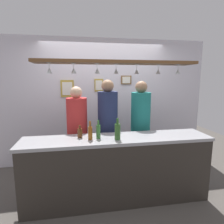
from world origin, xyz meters
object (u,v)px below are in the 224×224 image
at_px(person_middle_navy_shirt, 108,121).
at_px(picture_frame_crest, 99,85).
at_px(bottle_beer_brown_stubby, 80,133).
at_px(bottle_beer_green_import, 98,131).
at_px(picture_frame_upper_small, 126,80).
at_px(picture_frame_caricature, 67,89).
at_px(bottle_champagne_green, 118,131).
at_px(person_left_red_shirt, 77,126).
at_px(bottle_beer_amber_tall, 90,133).
at_px(person_right_teal_shirt, 140,121).

height_order(person_middle_navy_shirt, picture_frame_crest, picture_frame_crest).
distance_m(bottle_beer_brown_stubby, bottle_beer_green_import, 0.27).
bearing_deg(bottle_beer_green_import, picture_frame_upper_small, 62.08).
distance_m(person_middle_navy_shirt, picture_frame_caricature, 1.19).
height_order(bottle_champagne_green, bottle_beer_green_import, bottle_champagne_green).
distance_m(bottle_champagne_green, picture_frame_caricature, 1.75).
bearing_deg(picture_frame_upper_small, person_left_red_shirt, -142.18).
bearing_deg(person_middle_navy_shirt, bottle_beer_amber_tall, -118.23).
bearing_deg(person_left_red_shirt, bottle_beer_green_import, -63.63).
distance_m(bottle_beer_brown_stubby, picture_frame_upper_small, 1.81).
bearing_deg(person_right_teal_shirt, person_middle_navy_shirt, 180.00).
height_order(person_right_teal_shirt, bottle_beer_amber_tall, person_right_teal_shirt).
relative_size(bottle_champagne_green, bottle_beer_amber_tall, 1.15).
bearing_deg(bottle_beer_green_import, person_right_teal_shirt, 36.38).
relative_size(person_middle_navy_shirt, bottle_beer_green_import, 6.82).
distance_m(picture_frame_crest, picture_frame_upper_small, 0.59).
relative_size(bottle_beer_green_import, picture_frame_caricature, 0.76).
height_order(person_left_red_shirt, bottle_beer_amber_tall, person_left_red_shirt).
height_order(person_middle_navy_shirt, bottle_beer_amber_tall, person_middle_navy_shirt).
xyz_separation_m(bottle_champagne_green, bottle_beer_amber_tall, (-0.37, 0.07, -0.02)).
relative_size(picture_frame_crest, picture_frame_upper_small, 1.18).
xyz_separation_m(person_right_teal_shirt, picture_frame_caricature, (-1.28, 0.81, 0.53)).
bearing_deg(picture_frame_upper_small, bottle_beer_brown_stubby, -127.12).
bearing_deg(bottle_champagne_green, picture_frame_upper_small, 71.93).
relative_size(bottle_beer_amber_tall, bottle_beer_green_import, 1.00).
xyz_separation_m(person_right_teal_shirt, bottle_beer_green_import, (-0.81, -0.60, 0.01)).
height_order(bottle_beer_green_import, picture_frame_caricature, picture_frame_caricature).
distance_m(person_right_teal_shirt, picture_frame_crest, 1.19).
xyz_separation_m(person_middle_navy_shirt, person_right_teal_shirt, (0.59, 0.00, -0.02)).
relative_size(person_left_red_shirt, bottle_beer_green_import, 6.40).
height_order(person_middle_navy_shirt, picture_frame_upper_small, picture_frame_upper_small).
bearing_deg(picture_frame_caricature, bottle_beer_green_import, -71.26).
relative_size(person_right_teal_shirt, bottle_beer_amber_tall, 6.73).
bearing_deg(bottle_beer_green_import, person_middle_navy_shirt, 69.45).
xyz_separation_m(person_left_red_shirt, bottle_beer_amber_tall, (0.18, -0.63, 0.06)).
relative_size(person_left_red_shirt, picture_frame_crest, 6.40).
bearing_deg(bottle_beer_amber_tall, person_middle_navy_shirt, 61.77).
bearing_deg(picture_frame_upper_small, bottle_beer_amber_tall, -120.84).
distance_m(person_left_red_shirt, person_right_teal_shirt, 1.11).
relative_size(person_left_red_shirt, bottle_champagne_green, 5.55).
xyz_separation_m(bottle_beer_green_import, picture_frame_crest, (0.16, 1.40, 0.59)).
xyz_separation_m(bottle_champagne_green, picture_frame_caricature, (-0.73, 1.50, 0.51)).
relative_size(bottle_beer_amber_tall, picture_frame_upper_small, 1.18).
height_order(bottle_beer_brown_stubby, picture_frame_crest, picture_frame_crest).
xyz_separation_m(bottle_beer_brown_stubby, bottle_beer_green_import, (0.25, -0.08, 0.03)).
height_order(bottle_beer_green_import, picture_frame_crest, picture_frame_crest).
bearing_deg(bottle_beer_green_import, bottle_beer_brown_stubby, 161.68).
bearing_deg(bottle_beer_amber_tall, person_left_red_shirt, 105.84).
relative_size(bottle_beer_green_import, picture_frame_upper_small, 1.18).
distance_m(person_left_red_shirt, picture_frame_caricature, 1.01).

